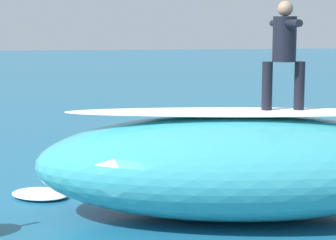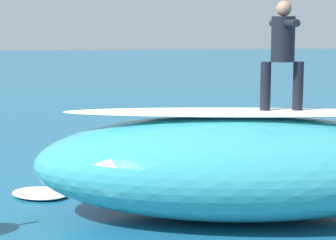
{
  "view_description": "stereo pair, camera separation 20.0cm",
  "coord_description": "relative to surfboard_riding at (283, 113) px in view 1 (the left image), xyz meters",
  "views": [
    {
      "loc": [
        2.39,
        11.89,
        2.98
      ],
      "look_at": [
        0.6,
        0.8,
        1.28
      ],
      "focal_mm": 68.54,
      "sensor_mm": 36.0,
      "label": 1
    },
    {
      "loc": [
        2.19,
        11.92,
        2.98
      ],
      "look_at": [
        0.6,
        0.8,
        1.28
      ],
      "focal_mm": 68.54,
      "sensor_mm": 36.0,
      "label": 2
    }
  ],
  "objects": [
    {
      "name": "ground_plane",
      "position": [
        0.88,
        -2.61,
        -1.62
      ],
      "size": [
        120.0,
        120.0,
        0.0
      ],
      "primitive_type": "plane",
      "color": "#196084"
    },
    {
      "name": "wave_crest",
      "position": [
        0.68,
        -0.11,
        -0.83
      ],
      "size": [
        6.61,
        3.76,
        1.59
      ],
      "primitive_type": "ellipsoid",
      "rotation": [
        0.0,
        0.0,
        -0.16
      ],
      "color": "teal",
      "rests_on": "ground_plane"
    },
    {
      "name": "wave_foam_lip",
      "position": [
        0.68,
        -0.11,
        0.01
      ],
      "size": [
        5.39,
        1.83,
        0.08
      ],
      "primitive_type": "ellipsoid",
      "rotation": [
        0.0,
        0.0,
        -0.16
      ],
      "color": "white",
      "rests_on": "wave_crest"
    },
    {
      "name": "surfboard_riding",
      "position": [
        0.0,
        0.0,
        0.0
      ],
      "size": [
        1.87,
        0.68,
        0.07
      ],
      "primitive_type": "ellipsoid",
      "rotation": [
        0.0,
        0.0,
        -0.09
      ],
      "color": "yellow",
      "rests_on": "wave_crest"
    },
    {
      "name": "surfer_riding",
      "position": [
        0.0,
        0.0,
        0.99
      ],
      "size": [
        0.66,
        1.57,
        1.65
      ],
      "rotation": [
        0.0,
        0.0,
        -0.09
      ],
      "color": "black",
      "rests_on": "surfboard_riding"
    },
    {
      "name": "surfboard_paddling",
      "position": [
        2.96,
        -3.62,
        -1.59
      ],
      "size": [
        0.64,
        2.49,
        0.07
      ],
      "primitive_type": "ellipsoid",
      "rotation": [
        0.0,
        0.0,
        1.63
      ],
      "color": "#33B2D1",
      "rests_on": "ground_plane"
    },
    {
      "name": "surfer_paddling",
      "position": [
        2.97,
        -3.75,
        -1.41
      ],
      "size": [
        0.4,
        1.79,
        0.32
      ],
      "rotation": [
        0.0,
        0.0,
        1.63
      ],
      "color": "black",
      "rests_on": "surfboard_paddling"
    },
    {
      "name": "foam_patch_mid",
      "position": [
        3.73,
        -1.7,
        -1.57
      ],
      "size": [
        1.32,
        1.24,
        0.11
      ],
      "primitive_type": "ellipsoid",
      "rotation": [
        0.0,
        0.0,
        2.59
      ],
      "color": "white",
      "rests_on": "ground_plane"
    }
  ]
}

